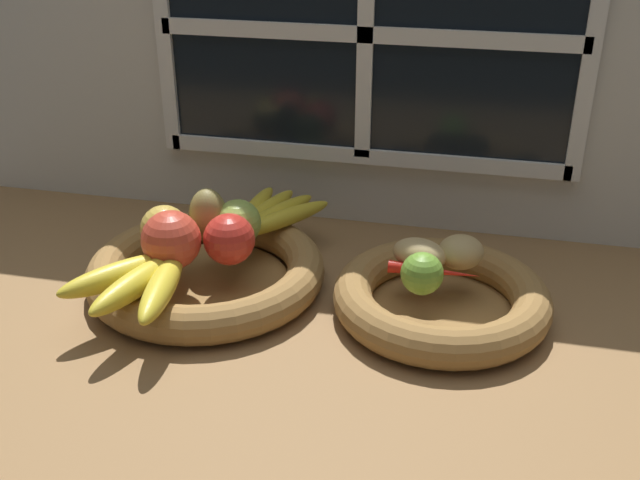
{
  "coord_description": "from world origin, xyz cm",
  "views": [
    {
      "loc": [
        18.28,
        -82.53,
        53.41
      ],
      "look_at": [
        -1.17,
        2.45,
        9.21
      ],
      "focal_mm": 41.71,
      "sensor_mm": 36.0,
      "label": 1
    }
  ],
  "objects_px": {
    "apple_golden_left": "(164,229)",
    "apple_green_back": "(238,223)",
    "apple_red_right": "(229,239)",
    "lime_near": "(422,274)",
    "fruit_bowl_left": "(207,271)",
    "pear_brown": "(208,216)",
    "banana_bunch_back": "(267,215)",
    "chili_pepper": "(434,271)",
    "fruit_bowl_right": "(441,298)",
    "banana_bunch_front": "(141,280)",
    "potato_back": "(461,252)",
    "potato_oblong": "(419,254)",
    "apple_red_front": "(171,240)"
  },
  "relations": [
    {
      "from": "apple_golden_left",
      "to": "apple_green_back",
      "type": "height_order",
      "value": "same"
    },
    {
      "from": "fruit_bowl_right",
      "to": "potato_oblong",
      "type": "height_order",
      "value": "potato_oblong"
    },
    {
      "from": "apple_red_front",
      "to": "potato_oblong",
      "type": "height_order",
      "value": "apple_red_front"
    },
    {
      "from": "banana_bunch_front",
      "to": "potato_oblong",
      "type": "bearing_deg",
      "value": 22.87
    },
    {
      "from": "apple_golden_left",
      "to": "apple_red_right",
      "type": "xyz_separation_m",
      "value": [
        0.1,
        -0.01,
        0.0
      ]
    },
    {
      "from": "fruit_bowl_left",
      "to": "potato_back",
      "type": "distance_m",
      "value": 0.35
    },
    {
      "from": "fruit_bowl_right",
      "to": "banana_bunch_front",
      "type": "bearing_deg",
      "value": -162.76
    },
    {
      "from": "banana_bunch_front",
      "to": "banana_bunch_back",
      "type": "xyz_separation_m",
      "value": [
        0.1,
        0.23,
        -0.0
      ]
    },
    {
      "from": "banana_bunch_front",
      "to": "fruit_bowl_right",
      "type": "bearing_deg",
      "value": 17.24
    },
    {
      "from": "fruit_bowl_left",
      "to": "apple_red_front",
      "type": "bearing_deg",
      "value": -122.71
    },
    {
      "from": "banana_bunch_back",
      "to": "chili_pepper",
      "type": "relative_size",
      "value": 1.6
    },
    {
      "from": "pear_brown",
      "to": "potato_oblong",
      "type": "bearing_deg",
      "value": -2.05
    },
    {
      "from": "banana_bunch_front",
      "to": "banana_bunch_back",
      "type": "bearing_deg",
      "value": 67.19
    },
    {
      "from": "apple_red_front",
      "to": "lime_near",
      "type": "distance_m",
      "value": 0.33
    },
    {
      "from": "chili_pepper",
      "to": "apple_red_right",
      "type": "bearing_deg",
      "value": -175.33
    },
    {
      "from": "banana_bunch_back",
      "to": "fruit_bowl_right",
      "type": "bearing_deg",
      "value": -23.02
    },
    {
      "from": "fruit_bowl_right",
      "to": "apple_red_front",
      "type": "bearing_deg",
      "value": -173.0
    },
    {
      "from": "apple_red_right",
      "to": "pear_brown",
      "type": "xyz_separation_m",
      "value": [
        -0.05,
        0.05,
        0.01
      ]
    },
    {
      "from": "fruit_bowl_left",
      "to": "chili_pepper",
      "type": "xyz_separation_m",
      "value": [
        0.31,
        0.01,
        0.04
      ]
    },
    {
      "from": "apple_green_back",
      "to": "potato_oblong",
      "type": "distance_m",
      "value": 0.26
    },
    {
      "from": "apple_golden_left",
      "to": "chili_pepper",
      "type": "relative_size",
      "value": 0.55
    },
    {
      "from": "potato_back",
      "to": "potato_oblong",
      "type": "bearing_deg",
      "value": -164.05
    },
    {
      "from": "fruit_bowl_right",
      "to": "apple_red_right",
      "type": "xyz_separation_m",
      "value": [
        -0.28,
        -0.02,
        0.06
      ]
    },
    {
      "from": "potato_oblong",
      "to": "lime_near",
      "type": "xyz_separation_m",
      "value": [
        0.01,
        -0.06,
        0.01
      ]
    },
    {
      "from": "apple_green_back",
      "to": "banana_bunch_front",
      "type": "bearing_deg",
      "value": -116.25
    },
    {
      "from": "chili_pepper",
      "to": "banana_bunch_front",
      "type": "bearing_deg",
      "value": -161.06
    },
    {
      "from": "banana_bunch_front",
      "to": "potato_oblong",
      "type": "height_order",
      "value": "potato_oblong"
    },
    {
      "from": "apple_green_back",
      "to": "potato_oblong",
      "type": "bearing_deg",
      "value": -3.17
    },
    {
      "from": "apple_green_back",
      "to": "pear_brown",
      "type": "height_order",
      "value": "pear_brown"
    },
    {
      "from": "lime_near",
      "to": "apple_green_back",
      "type": "bearing_deg",
      "value": 163.77
    },
    {
      "from": "apple_red_front",
      "to": "fruit_bowl_right",
      "type": "bearing_deg",
      "value": 7.0
    },
    {
      "from": "fruit_bowl_left",
      "to": "pear_brown",
      "type": "relative_size",
      "value": 4.1
    },
    {
      "from": "apple_golden_left",
      "to": "potato_back",
      "type": "relative_size",
      "value": 1.07
    },
    {
      "from": "apple_red_front",
      "to": "chili_pepper",
      "type": "height_order",
      "value": "apple_red_front"
    },
    {
      "from": "apple_red_right",
      "to": "lime_near",
      "type": "bearing_deg",
      "value": -4.76
    },
    {
      "from": "apple_green_back",
      "to": "apple_golden_left",
      "type": "bearing_deg",
      "value": -155.85
    },
    {
      "from": "fruit_bowl_right",
      "to": "apple_golden_left",
      "type": "relative_size",
      "value": 4.33
    },
    {
      "from": "apple_golden_left",
      "to": "banana_bunch_front",
      "type": "bearing_deg",
      "value": -81.72
    },
    {
      "from": "banana_bunch_back",
      "to": "lime_near",
      "type": "height_order",
      "value": "lime_near"
    },
    {
      "from": "banana_bunch_front",
      "to": "potato_back",
      "type": "height_order",
      "value": "potato_back"
    },
    {
      "from": "fruit_bowl_left",
      "to": "pear_brown",
      "type": "xyz_separation_m",
      "value": [
        -0.01,
        0.04,
        0.07
      ]
    },
    {
      "from": "fruit_bowl_left",
      "to": "fruit_bowl_right",
      "type": "distance_m",
      "value": 0.33
    },
    {
      "from": "apple_red_right",
      "to": "potato_back",
      "type": "distance_m",
      "value": 0.31
    },
    {
      "from": "fruit_bowl_right",
      "to": "lime_near",
      "type": "height_order",
      "value": "lime_near"
    },
    {
      "from": "apple_red_front",
      "to": "lime_near",
      "type": "relative_size",
      "value": 1.47
    },
    {
      "from": "potato_oblong",
      "to": "apple_red_right",
      "type": "bearing_deg",
      "value": -170.55
    },
    {
      "from": "banana_bunch_back",
      "to": "fruit_bowl_left",
      "type": "bearing_deg",
      "value": -115.88
    },
    {
      "from": "apple_red_right",
      "to": "banana_bunch_back",
      "type": "xyz_separation_m",
      "value": [
        0.01,
        0.13,
        -0.02
      ]
    },
    {
      "from": "fruit_bowl_right",
      "to": "banana_bunch_back",
      "type": "bearing_deg",
      "value": 156.98
    },
    {
      "from": "lime_near",
      "to": "banana_bunch_front",
      "type": "bearing_deg",
      "value": -167.31
    }
  ]
}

